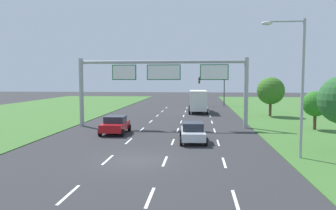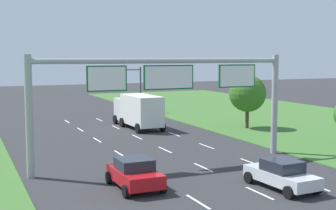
{
  "view_description": "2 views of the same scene",
  "coord_description": "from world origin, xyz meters",
  "px_view_note": "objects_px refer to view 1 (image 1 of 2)",
  "views": [
    {
      "loc": [
        3.73,
        -19.11,
        4.91
      ],
      "look_at": [
        0.62,
        13.95,
        2.25
      ],
      "focal_mm": 35.0,
      "sensor_mm": 36.0,
      "label": 1
    },
    {
      "loc": [
        -11.79,
        -13.19,
        6.9
      ],
      "look_at": [
        0.77,
        15.23,
        3.64
      ],
      "focal_mm": 50.0,
      "sensor_mm": 36.0,
      "label": 2
    }
  ],
  "objects_px": {
    "traffic_light_mast": "(213,85)",
    "street_lamp": "(296,76)",
    "car_near_red": "(193,132)",
    "sign_gantry": "(164,78)",
    "roadside_tree_far": "(271,91)",
    "car_lead_silver": "(115,125)",
    "box_truck": "(198,101)",
    "roadside_tree_mid": "(315,104)"
  },
  "relations": [
    {
      "from": "traffic_light_mast",
      "to": "street_lamp",
      "type": "height_order",
      "value": "street_lamp"
    },
    {
      "from": "car_near_red",
      "to": "sign_gantry",
      "type": "bearing_deg",
      "value": 108.8
    },
    {
      "from": "sign_gantry",
      "to": "roadside_tree_far",
      "type": "relative_size",
      "value": 3.36
    },
    {
      "from": "car_lead_silver",
      "to": "box_truck",
      "type": "bearing_deg",
      "value": 68.86
    },
    {
      "from": "street_lamp",
      "to": "roadside_tree_far",
      "type": "relative_size",
      "value": 1.65
    },
    {
      "from": "street_lamp",
      "to": "roadside_tree_mid",
      "type": "xyz_separation_m",
      "value": [
        5.2,
        11.72,
        -2.55
      ]
    },
    {
      "from": "car_near_red",
      "to": "roadside_tree_far",
      "type": "distance_m",
      "value": 20.55
    },
    {
      "from": "sign_gantry",
      "to": "traffic_light_mast",
      "type": "distance_m",
      "value": 27.58
    },
    {
      "from": "car_near_red",
      "to": "roadside_tree_far",
      "type": "height_order",
      "value": "roadside_tree_far"
    },
    {
      "from": "roadside_tree_mid",
      "to": "street_lamp",
      "type": "bearing_deg",
      "value": -113.94
    },
    {
      "from": "sign_gantry",
      "to": "street_lamp",
      "type": "xyz_separation_m",
      "value": [
        9.42,
        -12.43,
        0.13
      ]
    },
    {
      "from": "car_near_red",
      "to": "car_lead_silver",
      "type": "distance_m",
      "value": 7.69
    },
    {
      "from": "car_near_red",
      "to": "roadside_tree_far",
      "type": "relative_size",
      "value": 0.85
    },
    {
      "from": "car_near_red",
      "to": "roadside_tree_mid",
      "type": "bearing_deg",
      "value": 27.39
    },
    {
      "from": "sign_gantry",
      "to": "roadside_tree_mid",
      "type": "bearing_deg",
      "value": -2.75
    },
    {
      "from": "car_lead_silver",
      "to": "box_truck",
      "type": "xyz_separation_m",
      "value": [
        7.34,
        19.38,
        0.93
      ]
    },
    {
      "from": "car_lead_silver",
      "to": "roadside_tree_far",
      "type": "relative_size",
      "value": 0.77
    },
    {
      "from": "traffic_light_mast",
      "to": "street_lamp",
      "type": "xyz_separation_m",
      "value": [
        3.23,
        -39.28,
        1.21
      ]
    },
    {
      "from": "box_truck",
      "to": "sign_gantry",
      "type": "distance_m",
      "value": 15.71
    },
    {
      "from": "car_near_red",
      "to": "traffic_light_mast",
      "type": "distance_m",
      "value": 34.71
    },
    {
      "from": "car_lead_silver",
      "to": "street_lamp",
      "type": "bearing_deg",
      "value": -31.53
    },
    {
      "from": "roadside_tree_mid",
      "to": "sign_gantry",
      "type": "bearing_deg",
      "value": 177.25
    },
    {
      "from": "sign_gantry",
      "to": "car_lead_silver",
      "type": "bearing_deg",
      "value": -131.6
    },
    {
      "from": "car_near_red",
      "to": "car_lead_silver",
      "type": "height_order",
      "value": "car_lead_silver"
    },
    {
      "from": "box_truck",
      "to": "street_lamp",
      "type": "height_order",
      "value": "street_lamp"
    },
    {
      "from": "sign_gantry",
      "to": "roadside_tree_far",
      "type": "xyz_separation_m",
      "value": [
        12.8,
        10.36,
        -1.58
      ]
    },
    {
      "from": "sign_gantry",
      "to": "car_near_red",
      "type": "bearing_deg",
      "value": -67.77
    },
    {
      "from": "car_lead_silver",
      "to": "roadside_tree_far",
      "type": "bearing_deg",
      "value": 41.05
    },
    {
      "from": "box_truck",
      "to": "roadside_tree_far",
      "type": "bearing_deg",
      "value": -27.67
    },
    {
      "from": "traffic_light_mast",
      "to": "roadside_tree_far",
      "type": "distance_m",
      "value": 17.78
    },
    {
      "from": "sign_gantry",
      "to": "roadside_tree_far",
      "type": "height_order",
      "value": "sign_gantry"
    },
    {
      "from": "car_lead_silver",
      "to": "street_lamp",
      "type": "relative_size",
      "value": 0.46
    },
    {
      "from": "sign_gantry",
      "to": "street_lamp",
      "type": "relative_size",
      "value": 2.03
    },
    {
      "from": "car_near_red",
      "to": "box_truck",
      "type": "distance_m",
      "value": 22.59
    },
    {
      "from": "box_truck",
      "to": "street_lamp",
      "type": "distance_m",
      "value": 28.26
    },
    {
      "from": "box_truck",
      "to": "roadside_tree_mid",
      "type": "distance_m",
      "value": 19.29
    },
    {
      "from": "car_near_red",
      "to": "roadside_tree_mid",
      "type": "distance_m",
      "value": 13.54
    },
    {
      "from": "street_lamp",
      "to": "box_truck",
      "type": "bearing_deg",
      "value": 102.3
    },
    {
      "from": "sign_gantry",
      "to": "box_truck",
      "type": "bearing_deg",
      "value": 77.07
    },
    {
      "from": "car_near_red",
      "to": "traffic_light_mast",
      "type": "bearing_deg",
      "value": 81.45
    },
    {
      "from": "car_near_red",
      "to": "sign_gantry",
      "type": "relative_size",
      "value": 0.25
    },
    {
      "from": "car_lead_silver",
      "to": "traffic_light_mast",
      "type": "relative_size",
      "value": 0.7
    }
  ]
}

